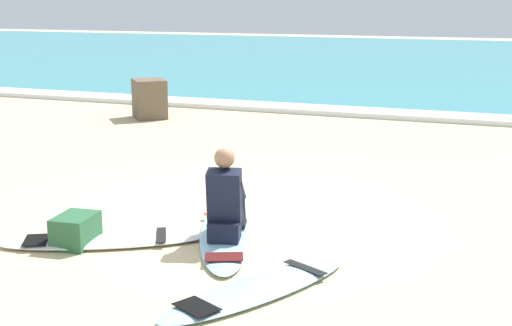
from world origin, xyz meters
TOP-DOWN VIEW (x-y plane):
  - ground_plane at (0.00, 0.00)m, footprint 80.00×80.00m
  - sea at (0.00, 21.68)m, footprint 80.00×28.00m
  - breaking_foam at (0.00, 7.98)m, footprint 80.00×0.90m
  - surfboard_main at (0.21, -0.55)m, footprint 1.38×2.33m
  - surfer_seated at (0.27, -0.66)m, footprint 0.51×0.76m
  - surfboard_spare_near at (-0.90, -1.14)m, footprint 2.11×1.45m
  - surfboard_spare_far at (1.03, -1.74)m, footprint 1.40×2.11m
  - shoreline_rock at (-4.33, 6.00)m, footprint 0.97×0.99m
  - beach_bag at (-1.14, -1.28)m, footprint 0.41×0.52m

SIDE VIEW (x-z plane):
  - ground_plane at x=0.00m, z-range 0.00..0.00m
  - surfboard_main at x=0.21m, z-range 0.00..0.07m
  - surfboard_spare_near at x=-0.90m, z-range 0.00..0.07m
  - surfboard_spare_far at x=1.03m, z-range 0.00..0.07m
  - sea at x=0.00m, z-range 0.00..0.10m
  - breaking_foam at x=0.00m, z-range 0.00..0.11m
  - beach_bag at x=-1.14m, z-range 0.00..0.32m
  - shoreline_rock at x=-4.33m, z-range 0.00..0.81m
  - surfer_seated at x=0.27m, z-range -0.04..0.91m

